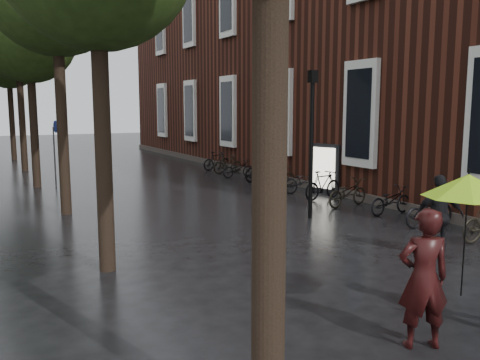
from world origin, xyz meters
TOP-DOWN VIEW (x-y plane):
  - brick_building at (10.47, 19.46)m, footprint 10.20×33.20m
  - street_trees at (-3.99, 15.91)m, footprint 4.33×34.03m
  - person_burgundy at (-1.14, 1.71)m, footprint 0.83×0.70m
  - lime_umbrella at (-0.43, 1.66)m, footprint 1.23×1.23m
  - pedestrian_walking at (2.52, 4.58)m, footprint 1.13×0.89m
  - parked_bicycles at (4.62, 12.43)m, footprint 2.10×16.29m
  - ad_lightbox at (5.31, 12.18)m, footprint 0.29×1.24m
  - lamp_post at (2.33, 9.04)m, footprint 0.22×0.22m
  - cycle_sign at (-3.32, 18.71)m, footprint 0.14×0.49m

SIDE VIEW (x-z plane):
  - parked_bicycles at x=4.62m, z-range -0.05..0.98m
  - pedestrian_walking at x=2.52m, z-range 0.00..1.80m
  - ad_lightbox at x=5.31m, z-range 0.00..1.88m
  - person_burgundy at x=-1.14m, z-range 0.00..1.93m
  - cycle_sign at x=-3.32m, z-range 0.43..3.13m
  - lime_umbrella at x=-0.43m, z-range 1.28..3.08m
  - lamp_post at x=2.33m, z-range 0.46..4.72m
  - brick_building at x=10.47m, z-range -0.01..11.99m
  - street_trees at x=-3.99m, z-range 1.88..10.79m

